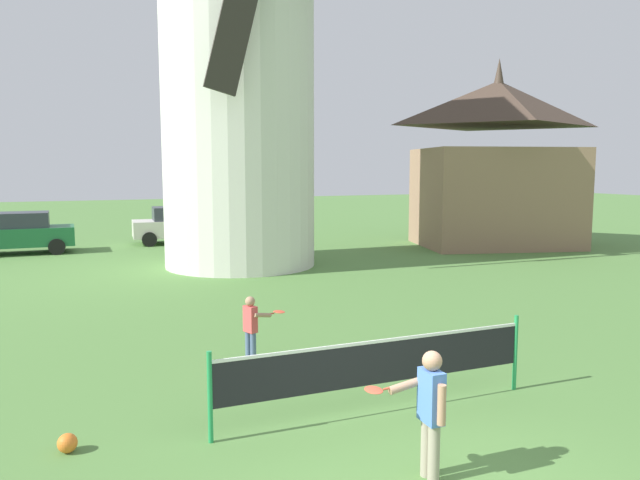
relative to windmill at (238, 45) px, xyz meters
name	(u,v)px	position (x,y,z in m)	size (l,w,h in m)	color
windmill	(238,45)	(0.00, 0.00, 0.00)	(10.20, 5.63, 15.36)	silver
tennis_net	(379,363)	(-1.58, -12.58, -6.43)	(4.51, 0.06, 1.10)	#238E4C
player_near	(429,407)	(-1.92, -14.28, -6.34)	(0.76, 0.55, 1.36)	#9E937F
player_far	(252,324)	(-2.49, -9.83, -6.49)	(0.75, 0.35, 1.10)	slate
stray_ball	(67,443)	(-5.35, -12.20, -7.00)	(0.22, 0.22, 0.22)	orange
parked_car_green	(17,232)	(-7.02, 5.85, -6.30)	(3.98, 1.88, 1.56)	#1E6638
parked_car_cream	(179,224)	(-0.84, 6.88, -6.30)	(3.93, 2.06, 1.56)	silver
chapel	(496,166)	(11.04, 0.89, -3.83)	(7.27, 6.08, 7.60)	#937056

